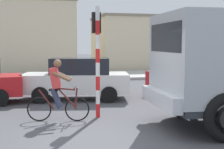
% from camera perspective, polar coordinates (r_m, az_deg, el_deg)
% --- Properties ---
extents(ground_plane, '(120.00, 120.00, 0.00)m').
position_cam_1_polar(ground_plane, '(7.76, -2.83, -10.73)').
color(ground_plane, '#4C4C51').
extents(sidewalk_far, '(80.00, 5.00, 0.16)m').
position_cam_1_polar(sidewalk_far, '(21.09, -10.38, -0.37)').
color(sidewalk_far, '#ADADA8').
rests_on(sidewalk_far, ground).
extents(cyclist, '(1.69, 0.59, 1.72)m').
position_cam_1_polar(cyclist, '(9.23, -9.38, -2.72)').
color(cyclist, black).
rests_on(cyclist, ground).
extents(traffic_light_pole, '(0.24, 0.43, 3.20)m').
position_cam_1_polar(traffic_light_pole, '(9.60, -2.58, 4.86)').
color(traffic_light_pole, red).
rests_on(traffic_light_pole, ground).
extents(car_white_mid, '(4.21, 2.33, 1.60)m').
position_cam_1_polar(car_white_mid, '(14.26, 14.33, -0.18)').
color(car_white_mid, red).
rests_on(car_white_mid, ground).
extents(car_far_side, '(4.26, 2.47, 1.60)m').
position_cam_1_polar(car_far_side, '(12.81, -6.04, -0.65)').
color(car_far_side, white).
rests_on(car_far_side, ground).
extents(building_mid_block, '(8.45, 6.25, 5.47)m').
position_cam_1_polar(building_mid_block, '(27.49, -15.62, 6.39)').
color(building_mid_block, beige).
rests_on(building_mid_block, ground).
extents(building_corner_right, '(9.10, 5.71, 4.39)m').
position_cam_1_polar(building_corner_right, '(28.49, 6.35, 5.42)').
color(building_corner_right, beige).
rests_on(building_corner_right, ground).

